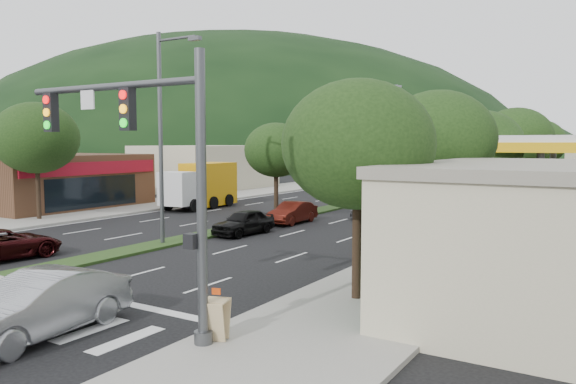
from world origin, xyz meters
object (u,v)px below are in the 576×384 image
Objects in this scene: tree_med_far at (415,142)px; car_queue_e at (386,193)px; a_frame_sign at (215,316)px; tree_r_c at (482,145)px; tree_l_a at (36,138)px; tree_r_d at (516,138)px; car_queue_d at (415,201)px; traffic_signal at (150,152)px; car_queue_c at (292,213)px; sedan_silver at (39,305)px; motorhome at (423,183)px; suv_maroon at (3,244)px; tree_med_near at (276,150)px; car_queue_b at (373,208)px; streetlight_near at (164,128)px; streetlight_mid at (374,135)px; car_queue_a at (244,222)px; tree_r_a at (358,145)px; tree_r_e at (537,143)px; tree_r_b at (438,139)px; box_truck at (202,187)px.

car_queue_e is at bearing -82.56° from tree_med_far.
tree_r_c is at bearing 68.33° from a_frame_sign.
tree_l_a is at bearing 136.20° from a_frame_sign.
car_queue_d is at bearing -158.35° from tree_r_d.
traffic_signal is 46.43m from tree_med_far.
sedan_silver is at bearing -76.96° from car_queue_c.
car_queue_e reaches higher than car_queue_d.
a_frame_sign is (23.19, -11.15, -4.44)m from tree_l_a.
car_queue_d is at bearing 86.03° from sedan_silver.
motorhome is (6.46, -17.00, -2.91)m from tree_med_far.
tree_med_far reaches higher than a_frame_sign.
suv_maroon is (-9.76, 5.00, -0.16)m from sedan_silver.
traffic_signal is 21.53m from tree_med_near.
car_queue_b is (4.62, 4.51, -3.77)m from tree_med_near.
a_frame_sign is at bearing 13.06° from traffic_signal.
streetlight_near is (12.71, -2.00, 0.40)m from tree_l_a.
car_queue_c is (14.00, 7.51, -4.53)m from tree_l_a.
tree_l_a is 26.88m from car_queue_e.
streetlight_mid is (0.21, 15.00, 1.16)m from tree_med_near.
tree_r_d reaches higher than car_queue_a.
tree_med_near is at bearing 130.60° from tree_r_a.
sedan_silver is 30.52m from car_queue_d.
car_queue_b is at bearing 36.17° from tree_l_a.
streetlight_near is (-11.79, -32.00, 0.69)m from tree_r_e.
tree_r_e is (0.00, 36.00, 0.07)m from tree_r_a.
tree_r_d is 1.45× the size of sedan_silver.
tree_r_c is 0.89× the size of tree_l_a.
car_queue_a is 15.59m from car_queue_d.
tree_r_b is 18.00m from tree_r_d.
tree_l_a is at bearing -110.19° from tree_med_far.
tree_r_c is at bearing -90.00° from tree_r_d.
box_truck is (-20.59, 17.00, -3.23)m from tree_r_a.
tree_r_c is 1.29× the size of car_queue_d.
a_frame_sign is at bearing -64.52° from car_queue_c.
car_queue_c is at bearing -86.76° from tree_med_far.
tree_r_a is 26.89m from box_truck.
tree_r_b is 1.77× the size of car_queue_a.
car_queue_e is at bearing 93.73° from car_queue_a.
tree_r_a reaches higher than a_frame_sign.
streetlight_mid is 21.11m from car_queue_a.
motorhome reaches higher than box_truck.
tree_med_far reaches higher than car_queue_d.
car_queue_a reaches higher than suv_maroon.
tree_r_c reaches higher than car_queue_d.
motorhome reaches higher than sedan_silver.
tree_r_c is 0.93× the size of tree_med_far.
tree_r_a is 1.57× the size of car_queue_e.
streetlight_near is 2.03× the size of sedan_silver.
traffic_signal is 41.65m from tree_r_e.
streetlight_near is 15.95m from car_queue_b.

